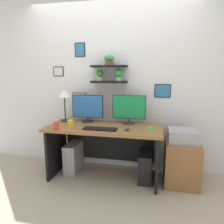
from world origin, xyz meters
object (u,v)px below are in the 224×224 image
(printer, at_px, (183,136))
(computer_tower_right, at_px, (145,166))
(keyboard, at_px, (100,129))
(pen_cup, at_px, (56,125))
(monitor_left, at_px, (88,108))
(cell_phone, at_px, (151,128))
(drawer_cabinet, at_px, (181,163))
(computer_tower_left, at_px, (74,157))
(computer_mouse, at_px, (127,129))
(coffee_mug, at_px, (71,123))
(desk_lamp, at_px, (64,96))
(desk, at_px, (105,140))
(monitor_right, at_px, (129,109))

(printer, height_order, computer_tower_right, printer)
(keyboard, bearing_deg, computer_tower_right, 20.48)
(keyboard, distance_m, printer, 1.09)
(pen_cup, bearing_deg, monitor_left, 61.39)
(cell_phone, xyz_separation_m, drawer_cabinet, (0.41, 0.03, -0.47))
(monitor_left, relative_size, cell_phone, 3.38)
(computer_tower_left, bearing_deg, drawer_cabinet, -1.29)
(computer_mouse, relative_size, computer_tower_right, 0.22)
(cell_phone, bearing_deg, drawer_cabinet, 24.25)
(coffee_mug, distance_m, drawer_cabinet, 1.58)
(desk_lamp, bearing_deg, computer_mouse, -17.20)
(monitor_left, relative_size, pen_cup, 4.73)
(desk_lamp, bearing_deg, computer_tower_left, -26.43)
(desk, relative_size, cell_phone, 11.24)
(printer, bearing_deg, desk_lamp, 176.47)
(cell_phone, relative_size, drawer_cabinet, 0.24)
(desk_lamp, xyz_separation_m, pen_cup, (0.07, -0.43, -0.34))
(desk, relative_size, monitor_right, 3.26)
(desk, bearing_deg, keyboard, -92.39)
(monitor_left, bearing_deg, printer, -6.64)
(monitor_left, xyz_separation_m, pen_cup, (-0.27, -0.49, -0.16))
(computer_mouse, height_order, computer_tower_left, computer_mouse)
(desk, bearing_deg, coffee_mug, -159.21)
(keyboard, bearing_deg, drawer_cabinet, 12.48)
(drawer_cabinet, bearing_deg, coffee_mug, -173.39)
(monitor_left, xyz_separation_m, desk_lamp, (-0.34, -0.05, 0.18))
(computer_tower_left, xyz_separation_m, computer_tower_right, (1.08, -0.05, -0.02))
(monitor_left, height_order, cell_phone, monitor_left)
(pen_cup, height_order, drawer_cabinet, pen_cup)
(desk_lamp, height_order, pen_cup, desk_lamp)
(desk, distance_m, monitor_left, 0.54)
(computer_mouse, distance_m, desk_lamp, 1.09)
(cell_phone, bearing_deg, computer_mouse, -131.00)
(keyboard, height_order, computer_tower_right, keyboard)
(desk, distance_m, monitor_right, 0.55)
(computer_tower_left, height_order, computer_tower_right, computer_tower_left)
(keyboard, relative_size, coffee_mug, 4.89)
(drawer_cabinet, bearing_deg, desk, -179.72)
(pen_cup, bearing_deg, printer, 11.44)
(monitor_right, relative_size, pen_cup, 4.83)
(desk_lamp, distance_m, computer_tower_right, 1.54)
(computer_tower_right, bearing_deg, printer, 1.96)
(desk, height_order, keyboard, keyboard)
(coffee_mug, xyz_separation_m, drawer_cabinet, (1.49, 0.17, -0.51))
(monitor_right, bearing_deg, pen_cup, -151.13)
(keyboard, bearing_deg, monitor_right, 50.96)
(desk, xyz_separation_m, computer_tower_left, (-0.51, 0.04, -0.32))
(computer_mouse, xyz_separation_m, cell_phone, (0.30, 0.17, -0.01))
(desk, distance_m, coffee_mug, 0.54)
(cell_phone, height_order, pen_cup, pen_cup)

